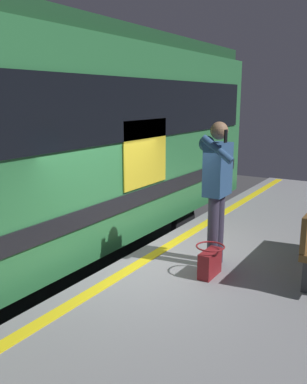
{
  "coord_description": "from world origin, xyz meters",
  "views": [
    {
      "loc": [
        4.42,
        3.14,
        3.15
      ],
      "look_at": [
        -0.16,
        0.3,
        1.91
      ],
      "focal_mm": 38.66,
      "sensor_mm": 36.0,
      "label": 1
    }
  ],
  "objects": [
    {
      "name": "passenger",
      "position": [
        -0.33,
        1.14,
        2.11
      ],
      "size": [
        0.57,
        0.55,
        1.85
      ],
      "color": "#383347",
      "rests_on": "platform"
    },
    {
      "name": "track_rail_near",
      "position": [
        0.0,
        -1.11,
        0.08
      ],
      "size": [
        17.31,
        0.08,
        0.16
      ],
      "primitive_type": "cube",
      "color": "slate",
      "rests_on": "ground"
    },
    {
      "name": "handbag",
      "position": [
        0.05,
        1.24,
        1.2
      ],
      "size": [
        0.39,
        0.35,
        0.39
      ],
      "color": "maroon",
      "rests_on": "platform"
    },
    {
      "name": "track_rail_far",
      "position": [
        0.0,
        -2.55,
        0.08
      ],
      "size": [
        17.31,
        0.08,
        0.16
      ],
      "primitive_type": "cube",
      "color": "slate",
      "rests_on": "ground"
    },
    {
      "name": "safety_line",
      "position": [
        0.0,
        0.3,
        1.02
      ],
      "size": [
        13.05,
        0.16,
        0.01
      ],
      "primitive_type": "cube",
      "color": "yellow",
      "rests_on": "platform"
    },
    {
      "name": "ground_plane",
      "position": [
        0.0,
        0.0,
        0.0
      ],
      "size": [
        23.49,
        23.49,
        0.0
      ],
      "primitive_type": "plane",
      "color": "#3D3D3F"
    },
    {
      "name": "platform",
      "position": [
        0.0,
        2.07,
        0.51
      ],
      "size": [
        13.31,
        4.14,
        1.01
      ],
      "primitive_type": "cube",
      "color": "gray",
      "rests_on": "ground"
    }
  ]
}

